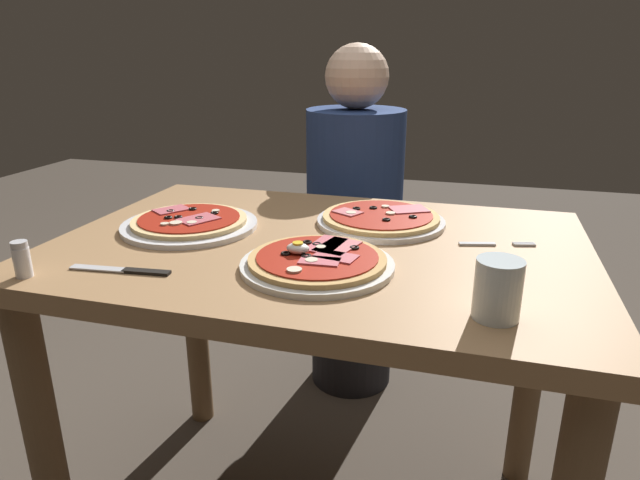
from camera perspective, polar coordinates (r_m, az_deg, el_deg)
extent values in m
cube|color=#9E754C|center=(1.19, -0.11, -1.07)|extent=(1.11, 0.76, 0.04)
cylinder|color=brown|center=(1.36, -26.28, -19.15)|extent=(0.07, 0.07, 0.74)
cylinder|color=brown|center=(1.80, -12.70, -7.72)|extent=(0.07, 0.07, 0.74)
cylinder|color=brown|center=(1.62, 20.87, -11.82)|extent=(0.07, 0.07, 0.74)
cylinder|color=white|center=(1.04, -0.28, -2.59)|extent=(0.29, 0.29, 0.01)
cylinder|color=tan|center=(1.03, -0.28, -2.03)|extent=(0.26, 0.26, 0.01)
cylinder|color=#A82314|center=(1.03, -0.28, -1.69)|extent=(0.23, 0.23, 0.00)
torus|color=black|center=(1.02, -1.45, -1.70)|extent=(0.02, 0.02, 0.00)
torus|color=black|center=(1.04, -3.55, -1.39)|extent=(0.02, 0.02, 0.00)
torus|color=black|center=(1.08, -0.33, -0.45)|extent=(0.02, 0.02, 0.00)
torus|color=black|center=(1.07, 3.56, -0.79)|extent=(0.02, 0.02, 0.00)
torus|color=black|center=(1.10, -1.36, -0.22)|extent=(0.02, 0.02, 0.00)
torus|color=black|center=(1.02, -1.40, -1.64)|extent=(0.02, 0.02, 0.00)
cube|color=#C65B66|center=(1.00, -0.04, -2.16)|extent=(0.08, 0.05, 0.00)
cube|color=#C65B66|center=(1.02, 1.60, -1.70)|extent=(0.09, 0.06, 0.00)
cube|color=#D16B70|center=(1.07, 1.78, -0.66)|extent=(0.08, 0.11, 0.00)
cube|color=#C65B66|center=(1.08, 0.69, -0.46)|extent=(0.07, 0.11, 0.00)
cylinder|color=beige|center=(1.07, 0.08, -0.74)|extent=(0.02, 0.02, 0.00)
cylinder|color=beige|center=(1.00, -0.88, -2.10)|extent=(0.02, 0.02, 0.00)
cylinder|color=beige|center=(0.96, -2.66, -3.08)|extent=(0.03, 0.03, 0.00)
ellipsoid|color=white|center=(1.04, -2.18, -0.87)|extent=(0.04, 0.03, 0.02)
cylinder|color=yellow|center=(1.04, -2.19, -0.35)|extent=(0.02, 0.02, 0.00)
cylinder|color=white|center=(1.30, 6.25, 1.90)|extent=(0.30, 0.30, 0.01)
cylinder|color=#DBB26B|center=(1.30, 6.27, 2.37)|extent=(0.27, 0.27, 0.01)
cylinder|color=#A82314|center=(1.30, 6.28, 2.64)|extent=(0.24, 0.24, 0.00)
torus|color=black|center=(1.25, 6.83, 2.09)|extent=(0.02, 0.02, 0.00)
torus|color=black|center=(1.28, 9.53, 2.37)|extent=(0.02, 0.02, 0.00)
torus|color=black|center=(1.34, 5.50, 3.33)|extent=(0.02, 0.02, 0.00)
torus|color=black|center=(1.33, 3.77, 3.26)|extent=(0.02, 0.02, 0.00)
cube|color=#C65B66|center=(1.34, 9.11, 3.15)|extent=(0.11, 0.10, 0.00)
cube|color=#D16B70|center=(1.30, 2.86, 2.89)|extent=(0.08, 0.07, 0.00)
cylinder|color=beige|center=(1.35, 6.73, 3.45)|extent=(0.02, 0.02, 0.00)
cylinder|color=beige|center=(1.29, 3.22, 2.81)|extent=(0.02, 0.02, 0.00)
cylinder|color=beige|center=(1.30, 7.26, 2.75)|extent=(0.02, 0.02, 0.00)
cylinder|color=white|center=(1.30, -13.22, 1.49)|extent=(0.31, 0.31, 0.01)
cylinder|color=#E5C17F|center=(1.30, -13.26, 1.96)|extent=(0.26, 0.26, 0.01)
cylinder|color=#A82314|center=(1.30, -13.28, 2.23)|extent=(0.23, 0.23, 0.00)
torus|color=black|center=(1.31, -10.79, 2.75)|extent=(0.02, 0.02, 0.00)
torus|color=black|center=(1.30, -15.32, 2.25)|extent=(0.02, 0.02, 0.00)
torus|color=black|center=(1.29, -14.47, 2.24)|extent=(0.02, 0.02, 0.00)
torus|color=black|center=(1.28, -12.30, 2.22)|extent=(0.02, 0.02, 0.00)
torus|color=black|center=(1.36, -12.94, 3.14)|extent=(0.02, 0.02, 0.00)
torus|color=black|center=(1.35, -15.11, 2.88)|extent=(0.02, 0.02, 0.00)
cube|color=#C65B66|center=(1.27, -12.39, 2.12)|extent=(0.10, 0.10, 0.00)
cube|color=#C65B66|center=(1.36, -15.02, 3.03)|extent=(0.09, 0.09, 0.00)
cylinder|color=beige|center=(1.25, -13.03, 1.75)|extent=(0.02, 0.02, 0.00)
cylinder|color=beige|center=(1.26, -14.59, 1.70)|extent=(0.03, 0.03, 0.00)
cylinder|color=beige|center=(1.25, -15.66, 1.59)|extent=(0.02, 0.02, 0.00)
cylinder|color=beige|center=(1.33, -10.66, 2.96)|extent=(0.02, 0.02, 0.00)
cylinder|color=silver|center=(0.88, 17.80, -4.84)|extent=(0.07, 0.07, 0.09)
cylinder|color=silver|center=(0.89, 17.64, -6.31)|extent=(0.06, 0.06, 0.04)
cube|color=silver|center=(1.20, 15.83, -0.39)|extent=(0.08, 0.03, 0.00)
cube|color=silver|center=(1.23, 20.32, -0.52)|extent=(0.04, 0.01, 0.00)
cube|color=silver|center=(1.23, 20.25, -0.45)|extent=(0.04, 0.01, 0.00)
cube|color=silver|center=(1.23, 20.19, -0.38)|extent=(0.04, 0.01, 0.00)
cube|color=silver|center=(1.24, 20.13, -0.31)|extent=(0.04, 0.01, 0.00)
cube|color=silver|center=(1.11, -21.77, -2.72)|extent=(0.11, 0.03, 0.00)
cube|color=black|center=(1.06, -17.40, -3.14)|extent=(0.09, 0.03, 0.01)
cylinder|color=white|center=(1.13, -28.25, -2.03)|extent=(0.03, 0.03, 0.05)
cylinder|color=silver|center=(1.12, -28.52, -0.42)|extent=(0.03, 0.03, 0.01)
cylinder|color=black|center=(2.03, 3.29, -8.34)|extent=(0.29, 0.29, 0.46)
cylinder|color=navy|center=(1.85, 3.58, 5.23)|extent=(0.32, 0.32, 0.52)
sphere|color=beige|center=(1.80, 3.82, 16.42)|extent=(0.20, 0.20, 0.20)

